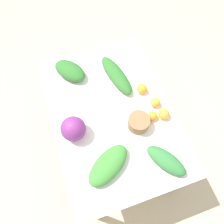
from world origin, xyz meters
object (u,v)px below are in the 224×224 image
greens_bunch_dandelion (166,161)px  orange_1 (142,89)px  greens_bunch_chard (70,71)px  orange_2 (152,116)px  greens_bunch_scallion (108,165)px  greens_bunch_beet_tops (116,75)px  orange_3 (164,114)px  orange_0 (155,102)px  paper_bag (139,123)px  cabbage_purple (73,129)px

greens_bunch_dandelion → orange_1: size_ratio=3.65×
greens_bunch_chard → orange_2: greens_bunch_chard is taller
greens_bunch_scallion → greens_bunch_chard: size_ratio=1.20×
greens_bunch_scallion → greens_bunch_dandelion: 0.36m
greens_bunch_beet_tops → orange_2: size_ratio=6.03×
greens_bunch_scallion → orange_2: (0.22, -0.40, -0.01)m
orange_3 → orange_1: bearing=15.3°
greens_bunch_scallion → greens_bunch_chard: (0.78, 0.05, 0.00)m
orange_3 → orange_2: bearing=80.3°
orange_0 → orange_2: size_ratio=1.10×
orange_0 → orange_2: orange_0 is taller
greens_bunch_scallion → greens_bunch_chard: greens_bunch_chard is taller
greens_bunch_scallion → orange_3: greens_bunch_scallion is taller
paper_bag → greens_bunch_beet_tops: bearing=1.6°
cabbage_purple → orange_0: cabbage_purple is taller
greens_bunch_beet_tops → greens_bunch_chard: 0.36m
greens_bunch_scallion → orange_0: 0.56m
greens_bunch_beet_tops → greens_bunch_chard: (0.15, 0.32, 0.01)m
paper_bag → greens_bunch_dandelion: bearing=-167.1°
orange_2 → greens_bunch_beet_tops: bearing=17.4°
orange_1 → greens_bunch_scallion: bearing=137.5°
greens_bunch_beet_tops → greens_bunch_chard: size_ratio=1.48×
cabbage_purple → greens_bunch_beet_tops: size_ratio=0.42×
orange_0 → greens_bunch_scallion: bearing=124.5°
paper_bag → orange_1: (0.25, -0.13, -0.01)m
cabbage_purple → greens_bunch_beet_tops: (0.34, -0.42, -0.04)m
orange_2 → orange_3: bearing=-99.7°
orange_3 → cabbage_purple: bearing=82.8°
cabbage_purple → greens_bunch_chard: size_ratio=0.62×
greens_bunch_scallion → greens_bunch_dandelion: greens_bunch_scallion is taller
orange_0 → orange_1: bearing=19.7°
greens_bunch_dandelion → greens_bunch_scallion: bearing=75.6°
orange_0 → orange_1: size_ratio=0.95×
greens_bunch_beet_tops → orange_3: size_ratio=5.06×
greens_bunch_chard → orange_1: (-0.32, -0.46, -0.01)m
orange_2 → paper_bag: bearing=99.9°
greens_bunch_dandelion → greens_bunch_chard: (0.87, 0.40, 0.01)m
paper_bag → orange_0: paper_bag is taller
greens_bunch_chard → orange_0: (-0.46, -0.51, -0.01)m
greens_bunch_beet_tops → orange_2: (-0.40, -0.13, -0.01)m
cabbage_purple → orange_3: size_ratio=2.13×
orange_0 → orange_2: (-0.09, 0.06, -0.00)m
greens_bunch_beet_tops → greens_bunch_dandelion: 0.72m
cabbage_purple → orange_3: cabbage_purple is taller
greens_bunch_beet_tops → orange_0: size_ratio=5.47×
cabbage_purple → paper_bag: bearing=-101.1°
orange_3 → greens_bunch_scallion: bearing=113.9°
greens_bunch_dandelion → paper_bag: bearing=12.9°
orange_1 → orange_3: 0.25m
paper_bag → orange_0: bearing=-57.4°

